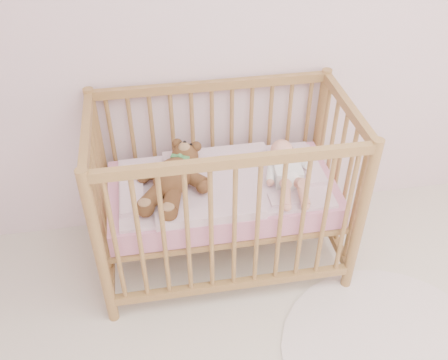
{
  "coord_description": "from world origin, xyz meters",
  "views": [
    {
      "loc": [
        -0.82,
        -0.45,
        2.25
      ],
      "look_at": [
        -0.48,
        1.55,
        0.62
      ],
      "focal_mm": 40.0,
      "sensor_mm": 36.0,
      "label": 1
    }
  ],
  "objects": [
    {
      "name": "baby",
      "position": [
        -0.13,
        1.58,
        0.64
      ],
      "size": [
        0.31,
        0.58,
        0.13
      ],
      "primitive_type": null,
      "rotation": [
        0.0,
        0.0,
        -0.09
      ],
      "color": "white",
      "rests_on": "blanket"
    },
    {
      "name": "teddy_bear",
      "position": [
        -0.74,
        1.58,
        0.65
      ],
      "size": [
        0.63,
        0.71,
        0.16
      ],
      "primitive_type": null,
      "rotation": [
        0.0,
        0.0,
        -0.43
      ],
      "color": "brown",
      "rests_on": "blanket"
    },
    {
      "name": "crib",
      "position": [
        -0.48,
        1.6,
        0.5
      ],
      "size": [
        1.36,
        0.76,
        1.0
      ],
      "primitive_type": null,
      "color": "#9E7543",
      "rests_on": "floor"
    },
    {
      "name": "blanket",
      "position": [
        -0.48,
        1.6,
        0.56
      ],
      "size": [
        1.1,
        0.58,
        0.06
      ],
      "primitive_type": null,
      "color": "pink",
      "rests_on": "mattress"
    },
    {
      "name": "wall_back",
      "position": [
        0.0,
        2.0,
        1.35
      ],
      "size": [
        4.0,
        0.02,
        2.7
      ],
      "primitive_type": "cube",
      "color": "silver",
      "rests_on": "floor"
    },
    {
      "name": "rug",
      "position": [
        0.25,
        0.77,
        0.01
      ],
      "size": [
        1.12,
        1.12,
        0.01
      ],
      "primitive_type": "cylinder",
      "color": "silver",
      "rests_on": "floor"
    },
    {
      "name": "mattress",
      "position": [
        -0.48,
        1.6,
        0.49
      ],
      "size": [
        1.22,
        0.62,
        0.13
      ],
      "primitive_type": "cube",
      "color": "pink",
      "rests_on": "crib"
    }
  ]
}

